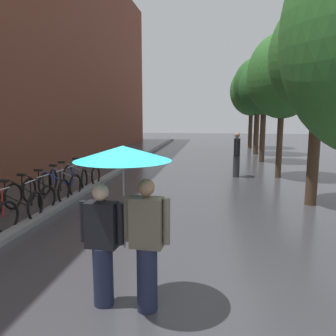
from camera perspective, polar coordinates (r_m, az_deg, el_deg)
The scene contains 15 objects.
ground_plane at distance 4.70m, azimuth -4.38°, elevation -22.71°, with size 80.00×80.00×0.00m, color #38383D.
kerb_strip at distance 14.68m, azimuth -8.30°, elevation -0.46°, with size 0.30×36.00×0.12m, color slate.
street_tree_1 at distance 10.02m, azimuth 24.14°, elevation 16.75°, with size 2.60×2.60×5.51m.
street_tree_2 at distance 13.88m, azimuth 18.70°, elevation 14.38°, with size 2.68×2.68×5.47m.
street_tree_3 at distance 18.24m, azimuth 15.87°, elevation 12.82°, with size 2.58×2.58×5.19m.
street_tree_4 at distance 21.66m, azimuth 14.86°, elevation 13.23°, with size 2.94×2.94×5.81m.
street_tree_5 at distance 25.41m, azimuth 13.86°, elevation 12.43°, with size 3.07×3.07×5.84m.
parked_bicycle_1 at distance 8.77m, azimuth -24.35°, elevation -5.57°, with size 1.10×0.73×0.96m.
parked_bicycle_2 at distance 9.44m, azimuth -22.15°, elevation -4.43°, with size 1.17×0.84×0.96m.
parked_bicycle_3 at distance 10.07m, azimuth -19.70°, elevation -3.47°, with size 1.08×0.70×0.96m.
parked_bicycle_4 at distance 10.80m, azimuth -17.65°, elevation -2.54°, with size 1.15×0.81×0.96m.
parked_bicycle_5 at distance 11.50m, azimuth -16.32°, elevation -1.79°, with size 1.16×0.83×0.96m.
parked_bicycle_6 at distance 12.19m, azimuth -14.24°, elevation -1.09°, with size 1.11×0.75×0.96m.
couple_under_umbrella at distance 4.25m, azimuth -7.40°, elevation -5.28°, with size 1.19×1.19×2.09m.
pedestrian_walking_midground at distance 13.60m, azimuth 11.43°, elevation 2.26°, with size 0.26×0.59×1.75m.
Camera 1 is at (0.88, -3.90, 2.47)m, focal length 36.39 mm.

